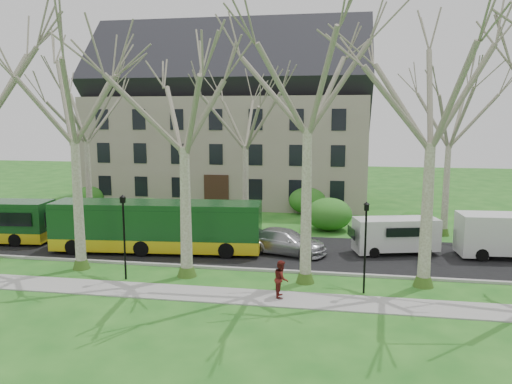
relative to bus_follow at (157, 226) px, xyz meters
The scene contains 14 objects.
ground 7.71m from the bus_follow, 33.91° to the right, with size 120.00×120.00×0.00m, color #1F5F1B.
sidewalk 9.30m from the bus_follow, 47.00° to the right, with size 70.00×2.00×0.06m, color gray.
road 6.58m from the bus_follow, 11.76° to the left, with size 80.00×8.00×0.06m, color black.
curb 6.99m from the bus_follow, 23.37° to the right, with size 80.00×0.25×0.14m, color #A5A39E.
building 20.82m from the bus_follow, 89.28° to the left, with size 26.50×12.20×16.00m.
tree_row_verge 9.10m from the bus_follow, 31.97° to the right, with size 49.00×7.00×14.00m.
tree_row_far 9.45m from the bus_follow, 54.15° to the left, with size 33.00×7.00×12.00m.
lamp_row 8.18m from the bus_follow, 39.77° to the right, with size 36.22×0.22×4.30m.
hedges 9.95m from the bus_follow, 80.84° to the left, with size 30.60×8.60×2.00m.
bus_follow is the anchor object (origin of this frame).
sedan 7.90m from the bus_follow, ahead, with size 2.07×5.09×1.48m, color #B5B4B9.
van_a 14.55m from the bus_follow, ahead, with size 4.95×1.80×2.16m, color silver, non-canonical shape.
van_b 21.07m from the bus_follow, ahead, with size 5.92×2.15×2.58m, color silver, non-canonical shape.
pedestrian_b 10.66m from the bus_follow, 37.39° to the right, with size 0.83×0.65×1.72m, color #5B1714.
Camera 1 is at (4.80, -24.21, 8.35)m, focal length 35.00 mm.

